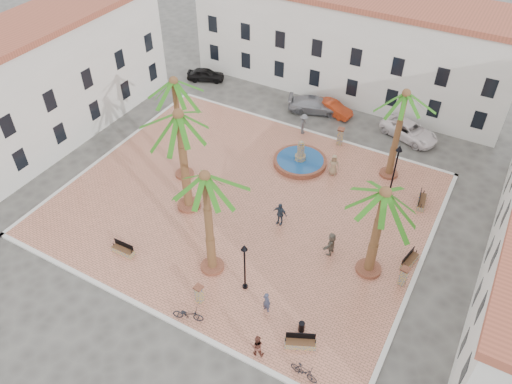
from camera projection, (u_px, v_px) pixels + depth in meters
ground at (244, 204)px, 37.01m from camera, size 120.00×120.00×0.00m
plaza at (244, 203)px, 36.96m from camera, size 26.00×22.00×0.15m
kerb_n at (307, 131)px, 44.22m from camera, size 26.30×0.30×0.16m
kerb_s at (151, 311)px, 29.69m from camera, size 26.30×0.30×0.16m
kerb_e at (418, 269)px, 32.16m from camera, size 0.30×22.30×0.16m
kerb_w at (110, 152)px, 41.75m from camera, size 0.30×22.30×0.16m
building_north at (350, 43)px, 47.09m from camera, size 30.40×7.40×9.50m
building_west at (43, 82)px, 40.73m from camera, size 6.40×24.40×10.00m
fountain at (300, 160)px, 40.30m from camera, size 4.31×4.31×2.23m
palm_nw at (175, 92)px, 34.55m from camera, size 4.74×4.74×8.56m
palm_sw at (180, 126)px, 32.05m from camera, size 5.45×5.45×8.25m
palm_s at (206, 188)px, 27.75m from camera, size 4.91×4.91×7.94m
palm_e at (383, 204)px, 28.25m from camera, size 5.29×5.29×6.95m
palm_ne at (404, 103)px, 35.19m from camera, size 4.66×4.66×7.58m
bench_s at (123, 250)px, 32.98m from camera, size 1.61×0.53×0.85m
bench_se at (300, 343)px, 27.69m from camera, size 1.81×1.23×0.92m
bench_e at (410, 261)px, 32.27m from camera, size 0.84×1.72×0.87m
bench_ne at (421, 202)px, 36.59m from camera, size 0.77×1.80×0.92m
lamppost_s at (245, 259)px, 29.29m from camera, size 0.41×0.41×3.80m
lamppost_e at (396, 162)px, 35.77m from camera, size 0.48×0.48×4.40m
bollard_se at (199, 294)px, 29.70m from camera, size 0.53×0.53×1.37m
bollard_n at (340, 136)px, 42.01m from camera, size 0.64×0.64×1.56m
bollard_e at (404, 276)px, 30.71m from camera, size 0.57×0.57×1.41m
litter_bin at (302, 327)px, 28.38m from camera, size 0.36×0.36×0.71m
cyclist_a at (267, 302)px, 29.17m from camera, size 0.65×0.51×1.56m
bicycle_a at (188, 314)px, 28.88m from camera, size 1.96×1.20×0.97m
cyclist_b at (257, 345)px, 27.00m from camera, size 0.91×0.81×1.55m
bicycle_b at (304, 372)px, 26.14m from camera, size 1.70×0.69×0.99m
pedestrian_fountain_a at (334, 165)px, 38.89m from camera, size 1.01×0.81×1.79m
pedestrian_fountain_b at (280, 214)px, 34.67m from camera, size 1.09×0.50×1.83m
pedestrian_north at (304, 124)px, 43.18m from camera, size 0.78×1.26×1.88m
pedestrian_east at (331, 244)px, 32.56m from camera, size 0.61×1.65×1.75m
car_black at (206, 75)px, 50.97m from camera, size 4.05×2.87×1.28m
car_red at (333, 108)px, 46.06m from camera, size 3.97×1.99×1.25m
car_silver at (315, 105)px, 46.31m from camera, size 5.34×3.53×1.44m
car_white at (409, 131)px, 43.07m from camera, size 5.57×3.91×1.41m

